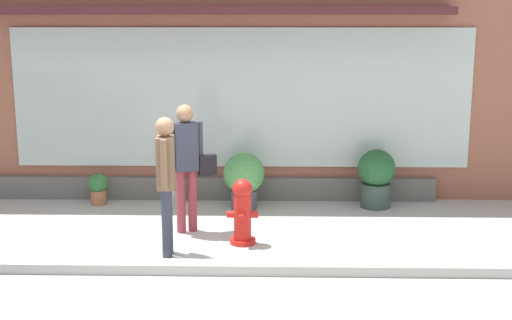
% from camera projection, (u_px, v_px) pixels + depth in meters
% --- Properties ---
extents(ground_plane, '(60.00, 60.00, 0.00)m').
position_uv_depth(ground_plane, '(172.00, 266.00, 8.20)').
color(ground_plane, '#B2AFA8').
extents(curb_strip, '(14.00, 0.24, 0.12)m').
position_uv_depth(curb_strip, '(169.00, 267.00, 8.00)').
color(curb_strip, '#B2B2AD').
rests_on(curb_strip, ground_plane).
extents(storefront, '(14.00, 0.81, 4.95)m').
position_uv_depth(storefront, '(198.00, 44.00, 10.81)').
color(storefront, '#935642').
rests_on(storefront, ground_plane).
extents(fire_hydrant, '(0.40, 0.37, 0.85)m').
position_uv_depth(fire_hydrant, '(243.00, 211.00, 8.91)').
color(fire_hydrant, red).
rests_on(fire_hydrant, ground_plane).
extents(pedestrian_with_handbag, '(0.63, 0.33, 1.73)m').
position_uv_depth(pedestrian_with_handbag, '(187.00, 158.00, 9.27)').
color(pedestrian_with_handbag, '#8E333D').
rests_on(pedestrian_with_handbag, ground_plane).
extents(pedestrian_passerby, '(0.23, 0.48, 1.71)m').
position_uv_depth(pedestrian_passerby, '(166.00, 175.00, 8.36)').
color(pedestrian_passerby, '#333847').
rests_on(pedestrian_passerby, ground_plane).
extents(potted_plant_corner_tall, '(0.62, 0.62, 0.86)m').
position_uv_depth(potted_plant_corner_tall, '(244.00, 177.00, 10.47)').
color(potted_plant_corner_tall, '#4C4C51').
rests_on(potted_plant_corner_tall, ground_plane).
extents(potted_plant_trailing_edge, '(0.56, 0.56, 0.89)m').
position_uv_depth(potted_plant_trailing_edge, '(376.00, 176.00, 10.55)').
color(potted_plant_trailing_edge, '#33473D').
rests_on(potted_plant_trailing_edge, ground_plane).
extents(potted_plant_window_center, '(0.26, 0.26, 1.28)m').
position_uv_depth(potted_plant_window_center, '(176.00, 163.00, 10.84)').
color(potted_plant_window_center, '#B7B2A3').
rests_on(potted_plant_window_center, ground_plane).
extents(potted_plant_near_hydrant, '(0.30, 0.30, 0.48)m').
position_uv_depth(potted_plant_near_hydrant, '(98.00, 188.00, 10.75)').
color(potted_plant_near_hydrant, '#9E6042').
rests_on(potted_plant_near_hydrant, ground_plane).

